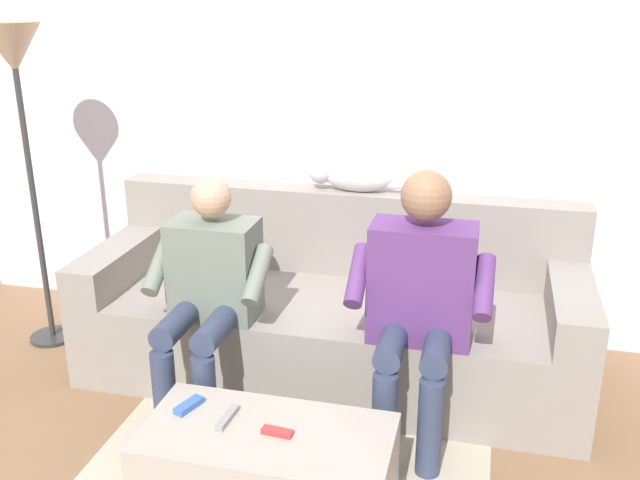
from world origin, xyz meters
The scene contains 11 objects.
ground_plane centered at (0.00, 0.60, 0.00)m, with size 8.00×8.00×0.00m, color #846042.
back_wall centered at (0.00, -0.71, 1.34)m, with size 4.67×0.06×2.68m, color silver.
couch centered at (0.00, -0.14, 0.29)m, with size 2.38×0.87×0.85m.
coffee_table centered at (0.00, 0.93, 0.17)m, with size 0.90×0.46×0.34m.
person_left_seated centered at (-0.46, 0.29, 0.64)m, with size 0.58×0.50×1.15m.
person_right_seated centered at (0.46, 0.30, 0.59)m, with size 0.53×0.56×1.06m.
cat_on_backrest centered at (-0.02, -0.43, 0.93)m, with size 0.57×0.12×0.16m.
remote_gray centered at (0.16, 0.90, 0.35)m, with size 0.15×0.03×0.02m, color gray.
remote_blue centered at (0.33, 0.86, 0.35)m, with size 0.12×0.04×0.02m, color #3860B7.
remote_red centered at (-0.04, 0.94, 0.35)m, with size 0.11×0.04×0.02m, color #B73333.
floor_lamp centered at (1.57, -0.09, 1.42)m, with size 0.29×0.29×1.67m.
Camera 1 is at (-0.70, 2.97, 1.84)m, focal length 40.09 mm.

